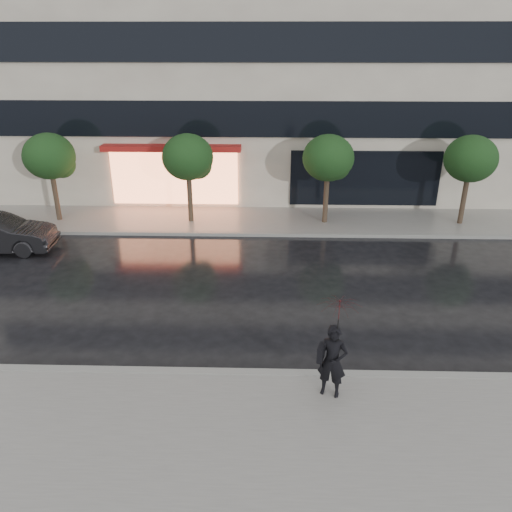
{
  "coord_description": "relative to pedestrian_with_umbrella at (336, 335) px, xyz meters",
  "views": [
    {
      "loc": [
        0.5,
        -11.12,
        7.75
      ],
      "look_at": [
        0.11,
        3.22,
        1.4
      ],
      "focal_mm": 35.0,
      "sensor_mm": 36.0,
      "label": 1
    }
  ],
  "objects": [
    {
      "name": "sidewalk_near",
      "position": [
        -2.0,
        -1.48,
        -1.68
      ],
      "size": [
        60.0,
        4.5,
        0.12
      ],
      "primitive_type": "cube",
      "color": "slate",
      "rests_on": "ground"
    },
    {
      "name": "curb_near",
      "position": [
        -2.0,
        0.77,
        -1.67
      ],
      "size": [
        60.0,
        0.25,
        0.14
      ],
      "primitive_type": "cube",
      "color": "gray",
      "rests_on": "ground"
    },
    {
      "name": "tree_mid_west",
      "position": [
        -4.94,
        11.8,
        1.18
      ],
      "size": [
        2.2,
        2.2,
        3.99
      ],
      "color": "#33261C",
      "rests_on": "ground"
    },
    {
      "name": "office_building",
      "position": [
        -2.0,
        19.74,
        7.26
      ],
      "size": [
        30.0,
        12.76,
        18.0
      ],
      "color": "beige",
      "rests_on": "ground"
    },
    {
      "name": "tree_far_west",
      "position": [
        -10.94,
        11.8,
        1.18
      ],
      "size": [
        2.2,
        2.2,
        3.99
      ],
      "color": "#33261C",
      "rests_on": "ground"
    },
    {
      "name": "sidewalk_far",
      "position": [
        -2.0,
        12.02,
        -1.68
      ],
      "size": [
        60.0,
        3.5,
        0.12
      ],
      "primitive_type": "cube",
      "color": "slate",
      "rests_on": "ground"
    },
    {
      "name": "ground",
      "position": [
        -2.0,
        1.77,
        -1.74
      ],
      "size": [
        120.0,
        120.0,
        0.0
      ],
      "primitive_type": "plane",
      "color": "black",
      "rests_on": "ground"
    },
    {
      "name": "curb_far",
      "position": [
        -2.0,
        10.27,
        -1.67
      ],
      "size": [
        60.0,
        0.25,
        0.14
      ],
      "primitive_type": "cube",
      "color": "gray",
      "rests_on": "ground"
    },
    {
      "name": "tree_far_east",
      "position": [
        7.06,
        11.8,
        1.18
      ],
      "size": [
        2.2,
        2.2,
        3.99
      ],
      "color": "#33261C",
      "rests_on": "ground"
    },
    {
      "name": "tree_mid_east",
      "position": [
        1.06,
        11.8,
        1.18
      ],
      "size": [
        2.2,
        2.2,
        3.99
      ],
      "color": "#33261C",
      "rests_on": "ground"
    },
    {
      "name": "pedestrian_with_umbrella",
      "position": [
        0.0,
        0.0,
        0.0
      ],
      "size": [
        1.21,
        1.22,
        2.51
      ],
      "rotation": [
        0.0,
        0.0,
        -0.29
      ],
      "color": "black",
      "rests_on": "sidewalk_near"
    }
  ]
}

